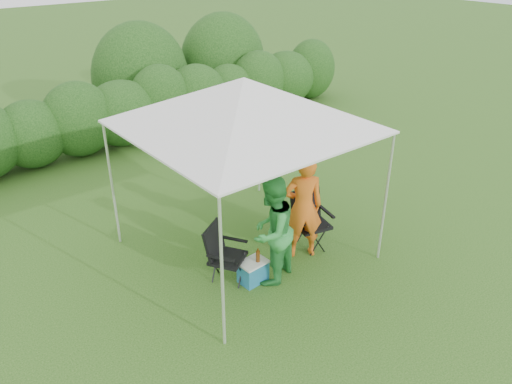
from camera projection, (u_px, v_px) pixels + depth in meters
ground at (265, 263)px, 7.80m from camera, size 70.00×70.00×0.00m
hedge at (104, 115)px, 11.63m from camera, size 15.17×1.53×1.80m
canopy at (244, 103)px, 7.02m from camera, size 3.10×3.10×2.83m
chair_right at (309, 216)px, 8.05m from camera, size 0.68×0.64×0.94m
chair_left at (222, 251)px, 7.21m from camera, size 0.70×0.69×0.90m
man at (303, 207)px, 7.64m from camera, size 0.75×0.66×1.72m
woman at (271, 231)px, 7.08m from camera, size 0.98×0.88×1.66m
cooler at (253, 271)px, 7.32m from camera, size 0.43×0.32×0.35m
bottle at (258, 255)px, 7.20m from camera, size 0.06×0.06×0.22m
lawn_toy at (276, 139)px, 12.15m from camera, size 0.59×0.49×0.29m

